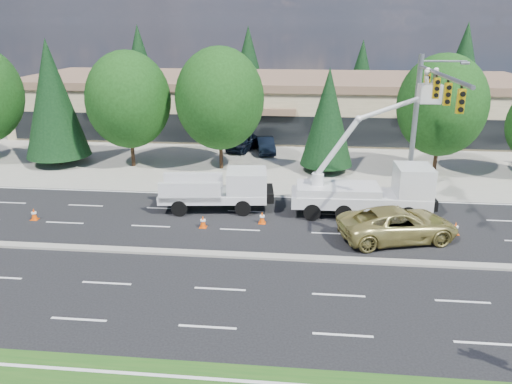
# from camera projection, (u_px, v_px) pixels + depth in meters

# --- Properties ---
(ground) EXTENTS (140.00, 140.00, 0.00)m
(ground) POSITION_uv_depth(u_px,v_px,m) (231.00, 256.00, 24.24)
(ground) COLOR black
(ground) RESTS_ON ground
(concrete_apron) EXTENTS (140.00, 22.00, 0.01)m
(concrete_apron) POSITION_uv_depth(u_px,v_px,m) (265.00, 153.00, 43.05)
(concrete_apron) COLOR gray
(concrete_apron) RESTS_ON ground
(road_median) EXTENTS (120.00, 0.55, 0.12)m
(road_median) POSITION_uv_depth(u_px,v_px,m) (231.00, 255.00, 24.22)
(road_median) COLOR gray
(road_median) RESTS_ON ground
(strip_mall) EXTENTS (50.40, 15.40, 5.50)m
(strip_mall) POSITION_uv_depth(u_px,v_px,m) (273.00, 103.00, 51.52)
(strip_mall) COLOR tan
(strip_mall) RESTS_ON ground
(tree_front_b) EXTENTS (4.90, 4.90, 9.66)m
(tree_front_b) POSITION_uv_depth(u_px,v_px,m) (52.00, 99.00, 38.19)
(tree_front_b) COLOR #332114
(tree_front_b) RESTS_ON ground
(tree_front_c) EXTENTS (6.38, 6.38, 8.86)m
(tree_front_c) POSITION_uv_depth(u_px,v_px,m) (128.00, 100.00, 37.62)
(tree_front_c) COLOR #332114
(tree_front_c) RESTS_ON ground
(tree_front_d) EXTENTS (6.61, 6.61, 9.17)m
(tree_front_d) POSITION_uv_depth(u_px,v_px,m) (220.00, 99.00, 36.89)
(tree_front_d) COLOR #332114
(tree_front_d) RESTS_ON ground
(tree_front_e) EXTENTS (3.92, 3.92, 7.72)m
(tree_front_e) POSITION_uv_depth(u_px,v_px,m) (328.00, 117.00, 36.53)
(tree_front_e) COLOR #332114
(tree_front_e) RESTS_ON ground
(tree_front_f) EXTENTS (6.32, 6.32, 8.77)m
(tree_front_f) POSITION_uv_depth(u_px,v_px,m) (442.00, 105.00, 35.44)
(tree_front_f) COLOR #332114
(tree_front_f) RESTS_ON ground
(tree_back_a) EXTENTS (5.31, 5.31, 10.47)m
(tree_back_a) POSITION_uv_depth(u_px,v_px,m) (140.00, 64.00, 63.65)
(tree_back_a) COLOR #332114
(tree_back_a) RESTS_ON ground
(tree_back_b) EXTENTS (5.24, 5.24, 10.32)m
(tree_back_b) POSITION_uv_depth(u_px,v_px,m) (248.00, 66.00, 62.34)
(tree_back_b) COLOR #332114
(tree_back_b) RESTS_ON ground
(tree_back_c) EXTENTS (4.44, 4.44, 8.74)m
(tree_back_c) POSITION_uv_depth(u_px,v_px,m) (361.00, 74.00, 61.28)
(tree_back_c) COLOR #332114
(tree_back_c) RESTS_ON ground
(tree_back_d) EXTENTS (5.49, 5.49, 10.81)m
(tree_back_d) POSITION_uv_depth(u_px,v_px,m) (463.00, 65.00, 59.77)
(tree_back_d) COLOR #332114
(tree_back_d) RESTS_ON ground
(signal_mast) EXTENTS (2.76, 10.16, 9.00)m
(signal_mast) POSITION_uv_depth(u_px,v_px,m) (425.00, 111.00, 27.94)
(signal_mast) COLOR gray
(signal_mast) RESTS_ON ground
(utility_pickup) EXTENTS (6.59, 3.06, 2.44)m
(utility_pickup) POSITION_uv_depth(u_px,v_px,m) (221.00, 193.00, 29.94)
(utility_pickup) COLOR silver
(utility_pickup) RESTS_ON ground
(bucket_truck) EXTENTS (8.95, 2.76, 8.48)m
(bucket_truck) POSITION_uv_depth(u_px,v_px,m) (377.00, 184.00, 28.75)
(bucket_truck) COLOR silver
(bucket_truck) RESTS_ON ground
(traffic_cone_a) EXTENTS (0.40, 0.40, 0.70)m
(traffic_cone_a) POSITION_uv_depth(u_px,v_px,m) (34.00, 214.00, 28.55)
(traffic_cone_a) COLOR #E04807
(traffic_cone_a) RESTS_ON ground
(traffic_cone_b) EXTENTS (0.40, 0.40, 0.70)m
(traffic_cone_b) POSITION_uv_depth(u_px,v_px,m) (203.00, 222.00, 27.47)
(traffic_cone_b) COLOR #E04807
(traffic_cone_b) RESTS_ON ground
(traffic_cone_c) EXTENTS (0.40, 0.40, 0.70)m
(traffic_cone_c) POSITION_uv_depth(u_px,v_px,m) (262.00, 218.00, 28.04)
(traffic_cone_c) COLOR #E04807
(traffic_cone_c) RESTS_ON ground
(traffic_cone_d) EXTENTS (0.40, 0.40, 0.70)m
(traffic_cone_d) POSITION_uv_depth(u_px,v_px,m) (365.00, 227.00, 26.71)
(traffic_cone_d) COLOR #E04807
(traffic_cone_d) RESTS_ON ground
(traffic_cone_e) EXTENTS (0.40, 0.40, 0.70)m
(traffic_cone_e) POSITION_uv_depth(u_px,v_px,m) (455.00, 228.00, 26.61)
(traffic_cone_e) COLOR #E04807
(traffic_cone_e) RESTS_ON ground
(minivan) EXTENTS (6.67, 4.38, 1.71)m
(minivan) POSITION_uv_depth(u_px,v_px,m) (398.00, 224.00, 25.80)
(minivan) COLOR tan
(minivan) RESTS_ON ground
(parked_car_west) EXTENTS (3.05, 4.70, 1.49)m
(parked_car_west) POSITION_uv_depth(u_px,v_px,m) (244.00, 142.00, 43.82)
(parked_car_west) COLOR black
(parked_car_west) RESTS_ON ground
(parked_car_east) EXTENTS (2.14, 4.25, 1.34)m
(parked_car_east) POSITION_uv_depth(u_px,v_px,m) (266.00, 145.00, 43.02)
(parked_car_east) COLOR black
(parked_car_east) RESTS_ON ground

